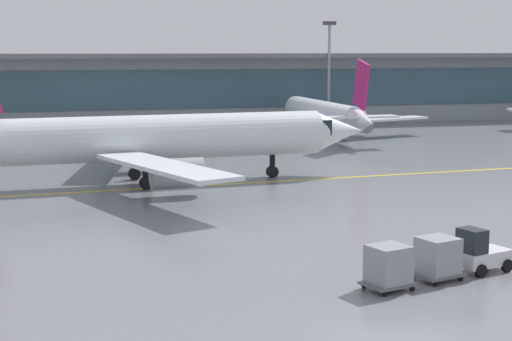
% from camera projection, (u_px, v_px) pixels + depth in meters
% --- Properties ---
extents(taxiway_centreline_stripe, '(109.69, 8.98, 0.01)m').
position_uv_depth(taxiway_centreline_stripe, '(170.00, 187.00, 60.47)').
color(taxiway_centreline_stripe, yellow).
rests_on(taxiway_centreline_stripe, ground_plane).
extents(terminal_concourse, '(217.24, 11.00, 9.60)m').
position_uv_depth(terminal_concourse, '(138.00, 89.00, 107.97)').
color(terminal_concourse, '#8C939E').
rests_on(terminal_concourse, ground_plane).
extents(gate_airplane_2, '(25.83, 27.73, 9.20)m').
position_uv_depth(gate_airplane_2, '(324.00, 114.00, 93.58)').
color(gate_airplane_2, silver).
rests_on(gate_airplane_2, ground_plane).
extents(taxiing_regional_jet, '(34.67, 32.13, 11.48)m').
position_uv_depth(taxiing_regional_jet, '(160.00, 139.00, 61.73)').
color(taxiing_regional_jet, silver).
rests_on(taxiing_regional_jet, ground_plane).
extents(baggage_tug, '(2.89, 2.22, 2.10)m').
position_uv_depth(baggage_tug, '(480.00, 253.00, 37.52)').
color(baggage_tug, silver).
rests_on(baggage_tug, ground_plane).
extents(cargo_dolly_lead, '(2.47, 2.14, 1.94)m').
position_uv_depth(cargo_dolly_lead, '(438.00, 257.00, 36.16)').
color(cargo_dolly_lead, '#595B60').
rests_on(cargo_dolly_lead, ground_plane).
extents(cargo_dolly_trailing, '(2.47, 2.14, 1.94)m').
position_uv_depth(cargo_dolly_trailing, '(388.00, 266.00, 34.70)').
color(cargo_dolly_trailing, '#595B60').
rests_on(cargo_dolly_trailing, ground_plane).
extents(apron_light_mast_2, '(1.80, 0.36, 13.75)m').
position_uv_depth(apron_light_mast_2, '(329.00, 69.00, 106.72)').
color(apron_light_mast_2, gray).
rests_on(apron_light_mast_2, ground_plane).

